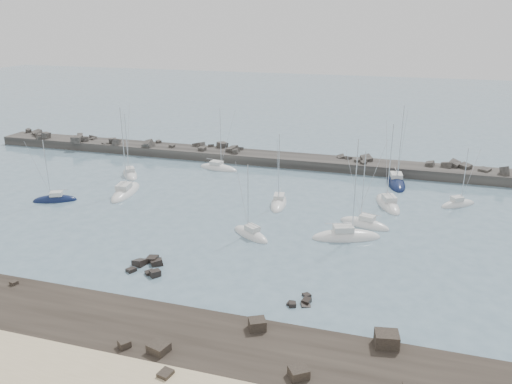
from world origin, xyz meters
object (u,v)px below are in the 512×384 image
sailboat_0 (130,174)px  sailboat_2 (126,193)px  sailboat_4 (251,235)px  sailboat_8 (365,224)px  sailboat_6 (346,237)px  sailboat_10 (458,205)px  sailboat_3 (218,168)px  sailboat_1 (55,200)px  sailboat_5 (279,203)px  sailboat_9 (388,205)px  sailboat_7 (396,183)px

sailboat_0 → sailboat_2: bearing=-63.9°
sailboat_4 → sailboat_8: (14.46, 8.08, 0.00)m
sailboat_6 → sailboat_10: (15.33, 17.33, -0.01)m
sailboat_2 → sailboat_3: size_ratio=1.20×
sailboat_0 → sailboat_8: sailboat_0 is taller
sailboat_2 → sailboat_6: (37.70, -7.20, 0.00)m
sailboat_1 → sailboat_5: sailboat_5 is taller
sailboat_4 → sailboat_8: 16.57m
sailboat_3 → sailboat_6: (27.82, -24.96, 0.02)m
sailboat_0 → sailboat_1: sailboat_0 is taller
sailboat_0 → sailboat_3: size_ratio=0.96×
sailboat_6 → sailboat_3: bearing=138.1°
sailboat_9 → sailboat_0: bearing=177.2°
sailboat_3 → sailboat_6: bearing=-41.9°
sailboat_0 → sailboat_7: 48.75m
sailboat_4 → sailboat_3: bearing=118.8°
sailboat_4 → sailboat_9: (17.24, 17.17, 0.00)m
sailboat_2 → sailboat_10: sailboat_2 is taller
sailboat_3 → sailboat_6: size_ratio=0.88×
sailboat_4 → sailboat_6: sailboat_6 is taller
sailboat_5 → sailboat_9: (16.57, 4.47, 0.01)m
sailboat_4 → sailboat_5: sailboat_5 is taller
sailboat_3 → sailboat_4: size_ratio=1.19×
sailboat_5 → sailboat_6: (11.81, -9.73, 0.02)m
sailboat_8 → sailboat_9: 9.51m
sailboat_9 → sailboat_10: (10.57, 3.14, -0.01)m
sailboat_10 → sailboat_6: bearing=-131.5°
sailboat_5 → sailboat_8: bearing=-18.5°
sailboat_3 → sailboat_9: size_ratio=0.93×
sailboat_4 → sailboat_8: size_ratio=0.92×
sailboat_0 → sailboat_7: size_ratio=0.81×
sailboat_6 → sailboat_9: size_ratio=1.06×
sailboat_4 → sailboat_5: bearing=87.0°
sailboat_1 → sailboat_4: bearing=-6.3°
sailboat_0 → sailboat_5: (30.46, -6.80, -0.00)m
sailboat_5 → sailboat_8: size_ratio=1.05×
sailboat_2 → sailboat_8: (39.68, -2.10, -0.00)m
sailboat_3 → sailboat_7: bearing=1.1°
sailboat_10 → sailboat_8: bearing=-137.5°
sailboat_3 → sailboat_9: (32.58, -10.77, 0.02)m
sailboat_2 → sailboat_10: size_ratio=1.53×
sailboat_1 → sailboat_7: size_ratio=0.72×
sailboat_1 → sailboat_4: size_ratio=1.01×
sailboat_9 → sailboat_10: sailboat_9 is taller
sailboat_1 → sailboat_10: 64.25m
sailboat_4 → sailboat_8: bearing=29.2°
sailboat_5 → sailboat_0: bearing=167.4°
sailboat_4 → sailboat_8: sailboat_8 is taller
sailboat_4 → sailboat_7: size_ratio=0.71×
sailboat_3 → sailboat_4: 31.88m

